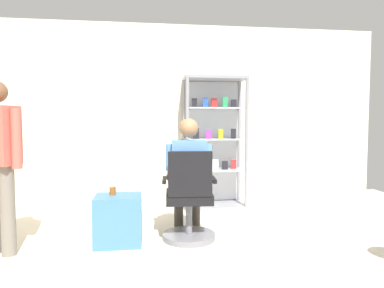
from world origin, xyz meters
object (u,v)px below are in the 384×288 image
(storage_crate, at_px, (118,220))
(tea_glass, at_px, (113,191))
(display_cabinet_main, at_px, (214,141))
(seated_shopkeeper, at_px, (188,171))
(office_chair, at_px, (189,204))

(storage_crate, height_order, tea_glass, tea_glass)
(storage_crate, relative_size, tea_glass, 5.93)
(display_cabinet_main, height_order, seated_shopkeeper, display_cabinet_main)
(seated_shopkeeper, height_order, storage_crate, seated_shopkeeper)
(storage_crate, bearing_deg, tea_glass, 144.13)
(office_chair, bearing_deg, tea_glass, 176.79)
(office_chair, height_order, seated_shopkeeper, seated_shopkeeper)
(display_cabinet_main, relative_size, storage_crate, 3.78)
(office_chair, height_order, storage_crate, office_chair)
(office_chair, distance_m, tea_glass, 0.80)
(display_cabinet_main, relative_size, tea_glass, 22.41)
(display_cabinet_main, distance_m, tea_glass, 2.00)
(office_chair, height_order, tea_glass, office_chair)
(office_chair, xyz_separation_m, storage_crate, (-0.73, 0.00, -0.14))
(display_cabinet_main, relative_size, seated_shopkeeper, 1.47)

